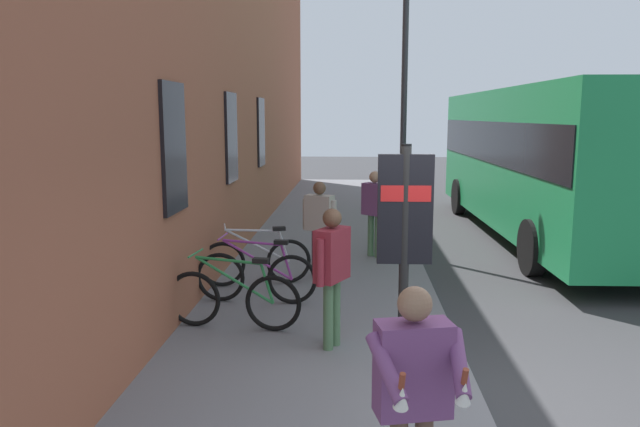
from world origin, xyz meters
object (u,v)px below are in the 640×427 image
at_px(city_bus, 543,154).
at_px(street_lamp, 404,95).
at_px(bicycle_far_end, 233,299).
at_px(bicycle_leaning_wall, 256,276).
at_px(tourist_with_hotdogs, 414,384).
at_px(pedestrian_by_facade, 332,264).
at_px(pedestrian_crossing_street, 319,219).
at_px(transit_info_sign, 405,224).
at_px(pedestrian_near_bus, 375,205).
at_px(bicycle_beside_lamp, 256,261).

relative_size(city_bus, street_lamp, 2.04).
distance_m(bicycle_far_end, bicycle_leaning_wall, 1.09).
distance_m(tourist_with_hotdogs, street_lamp, 8.79).
relative_size(bicycle_leaning_wall, pedestrian_by_facade, 1.08).
distance_m(pedestrian_crossing_street, tourist_with_hotdogs, 6.36).
bearing_deg(pedestrian_by_facade, city_bus, -31.87).
xyz_separation_m(bicycle_far_end, pedestrian_by_facade, (-0.55, -1.26, 0.61)).
bearing_deg(pedestrian_by_facade, transit_info_sign, -134.50).
height_order(city_bus, tourist_with_hotdogs, city_bus).
height_order(transit_info_sign, pedestrian_near_bus, transit_info_sign).
distance_m(bicycle_leaning_wall, transit_info_sign, 3.28).
height_order(bicycle_far_end, transit_info_sign, transit_info_sign).
bearing_deg(transit_info_sign, pedestrian_near_bus, 1.27).
bearing_deg(street_lamp, bicycle_far_end, 152.95).
height_order(pedestrian_near_bus, pedestrian_crossing_street, pedestrian_near_bus).
height_order(bicycle_leaning_wall, street_lamp, street_lamp).
relative_size(bicycle_beside_lamp, transit_info_sign, 0.72).
bearing_deg(city_bus, pedestrian_by_facade, 148.13).
bearing_deg(transit_info_sign, street_lamp, -4.20).
xyz_separation_m(bicycle_leaning_wall, bicycle_beside_lamp, (0.92, 0.15, 0.00)).
distance_m(bicycle_leaning_wall, pedestrian_crossing_street, 1.81).
relative_size(bicycle_beside_lamp, pedestrian_by_facade, 1.06).
xyz_separation_m(bicycle_beside_lamp, street_lamp, (2.82, -2.50, 2.68)).
bearing_deg(city_bus, pedestrian_crossing_street, 130.32).
xyz_separation_m(bicycle_far_end, street_lamp, (4.83, -2.47, 2.68)).
height_order(transit_info_sign, city_bus, city_bus).
bearing_deg(pedestrian_near_bus, transit_info_sign, -178.73).
bearing_deg(pedestrian_crossing_street, city_bus, -49.68).
bearing_deg(bicycle_leaning_wall, pedestrian_near_bus, -30.76).
height_order(bicycle_beside_lamp, city_bus, city_bus).
relative_size(transit_info_sign, street_lamp, 0.46).
distance_m(city_bus, pedestrian_by_facade, 8.57).
height_order(bicycle_leaning_wall, pedestrian_crossing_street, pedestrian_crossing_street).
bearing_deg(street_lamp, tourist_with_hotdogs, 176.14).
bearing_deg(street_lamp, transit_info_sign, 175.80).
height_order(bicycle_beside_lamp, tourist_with_hotdogs, tourist_with_hotdogs).
relative_size(bicycle_far_end, bicycle_leaning_wall, 1.00).
xyz_separation_m(bicycle_far_end, pedestrian_crossing_street, (2.60, -0.94, 0.59)).
xyz_separation_m(bicycle_far_end, bicycle_beside_lamp, (2.01, 0.03, 0.00)).
bearing_deg(bicycle_far_end, pedestrian_by_facade, -113.58).
height_order(city_bus, pedestrian_by_facade, city_bus).
bearing_deg(street_lamp, pedestrian_by_facade, 167.39).
xyz_separation_m(bicycle_leaning_wall, city_bus, (5.61, -5.65, 1.41)).
bearing_deg(pedestrian_by_facade, tourist_with_hotdogs, -168.64).
relative_size(city_bus, tourist_with_hotdogs, 6.44).
distance_m(bicycle_beside_lamp, city_bus, 7.59).
relative_size(pedestrian_crossing_street, tourist_with_hotdogs, 0.98).
relative_size(tourist_with_hotdogs, street_lamp, 0.32).
xyz_separation_m(city_bus, tourist_with_hotdogs, (-10.38, 3.87, -0.79)).
bearing_deg(pedestrian_near_bus, street_lamp, -37.16).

